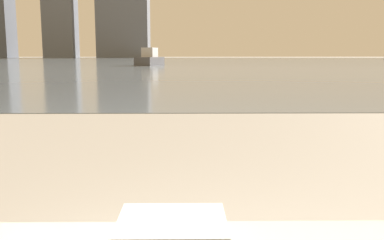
% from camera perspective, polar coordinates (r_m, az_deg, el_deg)
% --- Properties ---
extents(towel_stack, '(0.22, 0.19, 0.08)m').
position_cam_1_polar(towel_stack, '(0.92, -2.68, -15.39)').
color(towel_stack, white).
rests_on(towel_stack, bathtub).
extents(harbor_water, '(180.00, 110.00, 0.01)m').
position_cam_1_polar(harbor_water, '(61.93, -0.76, 7.89)').
color(harbor_water, slate).
rests_on(harbor_water, ground_plane).
extents(harbor_boat_3, '(2.31, 4.20, 1.50)m').
position_cam_1_polar(harbor_boat_3, '(36.83, -5.64, 8.08)').
color(harbor_boat_3, '#4C4C51').
rests_on(harbor_boat_3, harbor_water).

